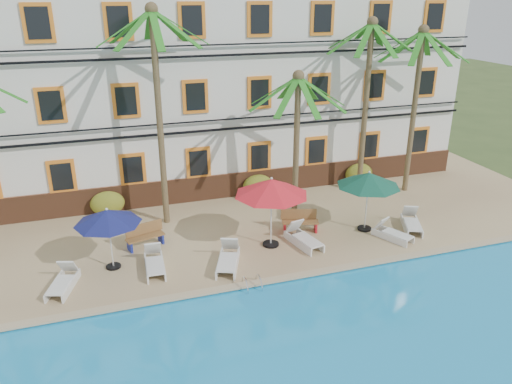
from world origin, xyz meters
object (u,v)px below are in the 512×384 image
object	(u,v)px
palm_c	(297,122)
lounger_c	(228,259)
palm_d	(367,84)
umbrella_green	(369,180)
lounger_d	(303,238)
pool_ladder	(252,286)
palm_b	(157,91)
bench_left	(144,235)
lounger_a	(63,281)
lounger_e	(392,233)
lounger_b	(154,263)
lounger_f	(412,222)
palm_e	(417,88)
umbrella_blue	(108,217)
umbrella_red	(271,187)
bench_right	(300,220)

from	to	relation	value
palm_c	lounger_c	distance (m)	6.78
palm_d	umbrella_green	bearing A→B (deg)	-115.75
lounger_d	pool_ladder	bearing A→B (deg)	-141.49
palm_b	bench_left	xyz separation A→B (m)	(-1.15, -1.96, -5.22)
palm_d	lounger_a	bearing A→B (deg)	-160.61
umbrella_green	lounger_e	world-z (taller)	umbrella_green
lounger_b	lounger_d	world-z (taller)	lounger_d
lounger_e	lounger_f	size ratio (longest dim) A/B	0.91
umbrella_green	pool_ladder	size ratio (longest dim) A/B	3.52
lounger_e	palm_e	bearing A→B (deg)	51.37
lounger_f	bench_left	xyz separation A→B (m)	(-10.90, 1.89, 0.19)
lounger_b	lounger_f	bearing A→B (deg)	0.24
lounger_c	lounger_d	world-z (taller)	lounger_c
palm_d	palm_e	distance (m)	2.35
palm_b	palm_e	world-z (taller)	palm_b
umbrella_green	lounger_b	distance (m)	9.07
umbrella_blue	bench_left	distance (m)	2.40
umbrella_green	lounger_a	xyz separation A→B (m)	(-11.93, -0.87, -1.96)
umbrella_red	lounger_a	world-z (taller)	umbrella_red
palm_d	pool_ladder	xyz separation A→B (m)	(-7.76, -6.72, -5.31)
palm_b	palm_e	xyz separation A→B (m)	(12.01, 0.04, -0.57)
lounger_e	pool_ladder	bearing A→B (deg)	-165.96
umbrella_red	palm_b	bearing A→B (deg)	136.20
palm_b	umbrella_blue	size ratio (longest dim) A/B	3.80
umbrella_blue	lounger_e	xyz separation A→B (m)	(10.88, -1.14, -1.76)
palm_d	umbrella_red	bearing A→B (deg)	-146.26
lounger_a	bench_left	bearing A→B (deg)	37.02
umbrella_red	lounger_b	distance (m)	5.11
lounger_a	lounger_e	size ratio (longest dim) A/B	1.06
bench_right	lounger_b	bearing A→B (deg)	-167.95
palm_c	lounger_d	bearing A→B (deg)	-105.83
lounger_a	lounger_e	xyz separation A→B (m)	(12.55, -0.22, -0.01)
palm_d	umbrella_blue	xyz separation A→B (m)	(-12.19, -3.97, -3.30)
lounger_c	bench_left	distance (m)	3.71
lounger_d	bench_right	world-z (taller)	bench_right
lounger_a	bench_right	bearing A→B (deg)	9.87
lounger_d	pool_ladder	size ratio (longest dim) A/B	2.67
bench_left	umbrella_blue	bearing A→B (deg)	-134.19
umbrella_blue	lounger_c	xyz separation A→B (m)	(4.00, -1.20, -1.72)
palm_d	lounger_f	size ratio (longest dim) A/B	4.30
lounger_b	lounger_d	size ratio (longest dim) A/B	0.94
lounger_f	palm_e	bearing A→B (deg)	59.89
umbrella_green	lounger_d	xyz separation A→B (m)	(-3.00, -0.45, -1.94)
palm_e	bench_left	bearing A→B (deg)	-171.32
umbrella_red	lounger_b	xyz separation A→B (m)	(-4.60, -0.47, -2.17)
lounger_a	lounger_b	world-z (taller)	lounger_b
palm_d	lounger_c	bearing A→B (deg)	-147.73
palm_d	lounger_a	world-z (taller)	palm_d
palm_d	umbrella_blue	size ratio (longest dim) A/B	3.52
palm_e	umbrella_blue	size ratio (longest dim) A/B	3.37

